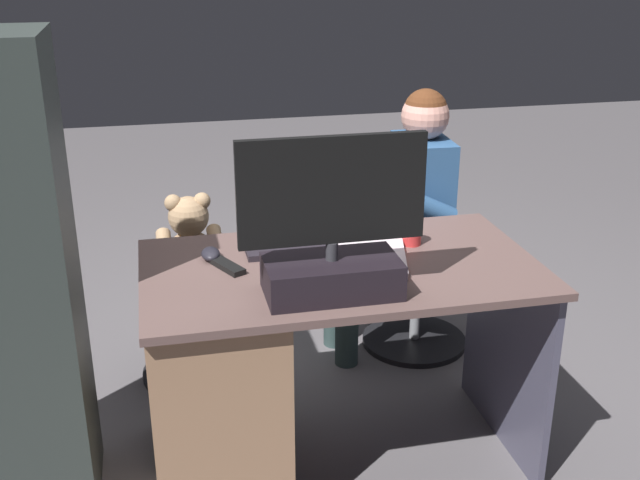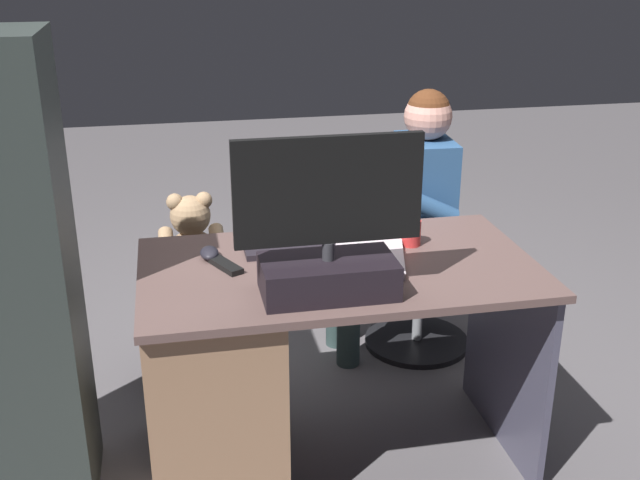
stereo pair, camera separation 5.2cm
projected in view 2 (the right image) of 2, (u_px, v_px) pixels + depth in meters
The scene contains 12 objects.
ground_plane at pixel (316, 397), 3.05m from camera, with size 10.00×10.00×0.00m, color #5C585B.
desk at pixel (241, 369), 2.50m from camera, with size 1.26×0.71×0.74m.
monitor at pixel (328, 248), 2.19m from camera, with size 0.54×0.21×0.47m.
keyboard at pixel (307, 246), 2.55m from camera, with size 0.42×0.14×0.02m, color #252027.
computer_mouse at pixel (209, 253), 2.48m from camera, with size 0.06×0.10×0.04m, color #222129.
cup at pixel (411, 233), 2.57m from camera, with size 0.06×0.06×0.09m, color red.
tv_remote at pixel (225, 265), 2.41m from camera, with size 0.04×0.15×0.02m, color black.
notebook_binder at pixel (369, 257), 2.46m from camera, with size 0.22×0.30×0.02m, color silver.
office_chair_teddy at pixel (197, 321), 3.14m from camera, with size 0.46×0.46×0.42m.
teddy_bear at pixel (192, 242), 3.02m from camera, with size 0.26×0.26×0.37m.
visitor_chair at pixel (419, 296), 3.37m from camera, with size 0.46×0.46×0.42m.
person at pixel (407, 204), 3.19m from camera, with size 0.51×0.49×1.14m.
Camera 2 is at (0.50, 2.56, 1.70)m, focal length 43.10 mm.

